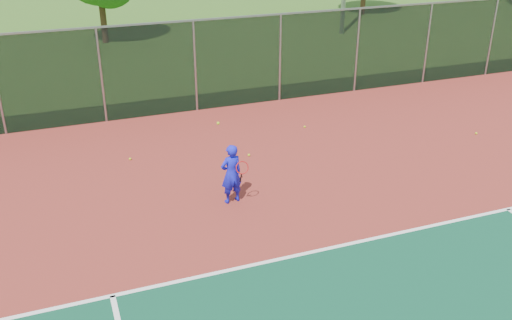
# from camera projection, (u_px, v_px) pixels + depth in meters

# --- Properties ---
(court_apron) EXTENTS (30.00, 20.00, 0.02)m
(court_apron) POSITION_uv_depth(u_px,v_px,m) (465.00, 250.00, 11.70)
(court_apron) COLOR maroon
(court_apron) RESTS_ON ground
(fence_back) EXTENTS (30.00, 0.06, 3.03)m
(fence_back) POSITION_uv_depth(u_px,v_px,m) (280.00, 57.00, 19.53)
(fence_back) COLOR black
(fence_back) RESTS_ON court_apron
(tennis_player) EXTENTS (0.59, 0.63, 2.02)m
(tennis_player) POSITION_uv_depth(u_px,v_px,m) (231.00, 174.00, 13.21)
(tennis_player) COLOR #1719D7
(tennis_player) RESTS_ON court_apron
(practice_ball_1) EXTENTS (0.07, 0.07, 0.07)m
(practice_ball_1) POSITION_uv_depth(u_px,v_px,m) (476.00, 133.00, 17.27)
(practice_ball_1) COLOR #AEC917
(practice_ball_1) RESTS_ON court_apron
(practice_ball_2) EXTENTS (0.07, 0.07, 0.07)m
(practice_ball_2) POSITION_uv_depth(u_px,v_px,m) (130.00, 159.00, 15.61)
(practice_ball_2) COLOR #AEC917
(practice_ball_2) RESTS_ON court_apron
(practice_ball_3) EXTENTS (0.07, 0.07, 0.07)m
(practice_ball_3) POSITION_uv_depth(u_px,v_px,m) (249.00, 155.00, 15.84)
(practice_ball_3) COLOR #AEC917
(practice_ball_3) RESTS_ON court_apron
(practice_ball_4) EXTENTS (0.07, 0.07, 0.07)m
(practice_ball_4) POSITION_uv_depth(u_px,v_px,m) (305.00, 127.00, 17.76)
(practice_ball_4) COLOR #AEC917
(practice_ball_4) RESTS_ON court_apron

